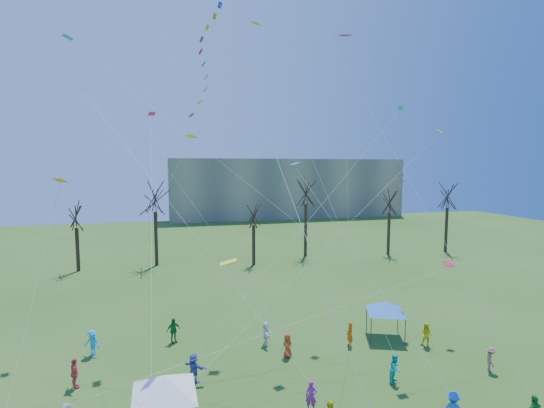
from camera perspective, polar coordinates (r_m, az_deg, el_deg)
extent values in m
cube|color=gray|center=(100.13, 2.21, 2.44)|extent=(60.00, 14.00, 15.00)
cylinder|color=black|center=(53.17, -27.24, -6.12)|extent=(0.44, 0.44, 5.46)
cylinder|color=black|center=(52.09, -17.06, -5.03)|extent=(0.44, 0.44, 7.14)
cylinder|color=black|center=(50.42, -2.78, -6.20)|extent=(0.44, 0.44, 5.30)
cylinder|color=black|center=(55.26, 5.07, -3.95)|extent=(0.44, 0.44, 7.64)
cylinder|color=black|center=(58.93, 17.16, -4.26)|extent=(0.44, 0.44, 6.25)
cylinder|color=black|center=(63.65, 24.76, -3.55)|extent=(0.44, 0.44, 6.82)
cylinder|color=white|center=(16.93, 1.86, 3.79)|extent=(0.02, 0.02, 22.59)
cylinder|color=#3F3F44|center=(22.53, -19.72, -26.44)|extent=(0.08, 0.08, 2.17)
cylinder|color=#3F3F44|center=(22.52, -12.08, -26.23)|extent=(0.08, 0.08, 2.17)
pyramid|color=white|center=(20.53, -15.96, -24.67)|extent=(4.14, 4.14, 0.93)
cylinder|color=#3F3F44|center=(30.14, 14.69, -17.95)|extent=(0.08, 0.08, 1.96)
cylinder|color=#3F3F44|center=(30.57, 19.42, -17.74)|extent=(0.08, 0.08, 1.96)
cylinder|color=#3F3F44|center=(32.36, 14.05, -16.25)|extent=(0.08, 0.08, 1.96)
cylinder|color=#3F3F44|center=(32.77, 18.44, -16.09)|extent=(0.08, 0.08, 1.96)
pyramid|color=blue|center=(30.93, 16.72, -14.59)|extent=(3.50, 3.50, 0.84)
imported|color=black|center=(22.38, -13.28, -27.00)|extent=(0.83, 1.03, 1.83)
imported|color=#982693|center=(22.57, 5.91, -26.83)|extent=(0.72, 0.63, 1.65)
imported|color=#0DBBBE|center=(25.88, 18.07, -22.45)|extent=(1.07, 1.02, 1.74)
imported|color=#9B6454|center=(29.40, 30.06, -19.58)|extent=(1.02, 1.16, 1.56)
imported|color=#E54C4F|center=(26.84, -27.60, -21.67)|extent=(0.88, 1.14, 1.81)
imported|color=#535AB4|center=(25.25, -11.70, -23.01)|extent=(1.57, 1.47, 1.76)
imported|color=#BF3817|center=(27.54, 2.34, -20.51)|extent=(0.91, 0.73, 1.62)
imported|color=#E3590B|center=(29.49, 11.63, -18.65)|extent=(0.43, 0.65, 1.76)
imported|color=yellow|center=(30.91, 22.25, -17.79)|extent=(1.06, 1.08, 1.75)
imported|color=#1DA3E9|center=(30.31, -25.47, -18.36)|extent=(1.33, 1.12, 1.79)
imported|color=#1A7A29|center=(30.31, -14.64, -17.93)|extent=(1.17, 0.89, 1.85)
imported|color=white|center=(29.18, -0.90, -18.86)|extent=(0.82, 1.64, 1.70)
cube|color=orange|center=(21.92, -29.31, 3.11)|extent=(0.64, 0.72, 0.22)
cylinder|color=white|center=(19.72, -32.68, -13.47)|extent=(0.01, 0.01, 12.66)
cube|color=#E8269C|center=(30.20, -17.66, 12.81)|extent=(0.62, 0.71, 0.22)
cylinder|color=white|center=(22.32, -17.69, -4.59)|extent=(0.01, 0.01, 21.97)
cube|color=#F7FF1A|center=(17.45, -6.59, -8.69)|extent=(0.78, 0.62, 0.22)
cylinder|color=white|center=(18.84, 1.37, -19.39)|extent=(0.01, 0.01, 8.45)
cube|color=#1987BE|center=(26.63, 3.52, 6.07)|extent=(0.78, 0.71, 0.20)
cylinder|color=white|center=(23.49, 13.23, -8.59)|extent=(0.01, 0.01, 16.24)
cube|color=#227CC5|center=(36.96, 8.77, 23.35)|extent=(0.79, 0.78, 0.30)
cylinder|color=white|center=(27.64, 19.12, 4.97)|extent=(0.01, 0.01, 29.46)
cube|color=#B91733|center=(22.77, 25.04, -8.18)|extent=(0.62, 0.71, 0.17)
cylinder|color=white|center=(20.37, -0.53, -18.81)|extent=(0.01, 0.01, 20.55)
cube|color=#7BC22D|center=(35.39, 23.87, 10.03)|extent=(0.64, 0.67, 0.35)
cylinder|color=white|center=(26.12, 10.53, -3.97)|extent=(0.01, 0.01, 27.35)
cube|color=#A02D97|center=(34.48, -26.64, 15.26)|extent=(0.61, 0.71, 0.19)
cylinder|color=white|center=(25.68, -14.48, -0.72)|extent=(0.01, 0.01, 26.89)
cube|color=#FFA90D|center=(35.36, -2.42, 25.52)|extent=(0.83, 0.75, 0.27)
cylinder|color=white|center=(27.61, 6.34, 6.00)|extent=(0.01, 0.01, 27.42)
cube|color=#F6299D|center=(26.71, 18.62, 3.43)|extent=(0.63, 0.51, 0.21)
cylinder|color=white|center=(27.30, 24.47, -8.14)|extent=(0.01, 0.01, 11.90)
cube|color=yellow|center=(22.82, -12.12, 9.92)|extent=(0.84, 0.85, 0.17)
cylinder|color=white|center=(23.65, -20.28, -6.78)|extent=(0.01, 0.01, 14.73)
cube|color=#1BAED1|center=(36.50, 18.82, 13.58)|extent=(0.69, 0.71, 0.31)
cylinder|color=white|center=(28.35, 6.82, -0.89)|extent=(0.01, 0.01, 26.28)
cylinder|color=white|center=(21.74, -12.76, 1.34)|extent=(0.01, 0.01, 24.03)
cube|color=#BA1739|center=(25.01, 10.92, 23.66)|extent=(0.68, 0.84, 0.23)
cylinder|color=white|center=(25.41, 11.32, 1.16)|extent=(0.01, 0.01, 19.29)
cube|color=#1B91CE|center=(32.29, -28.42, 21.22)|extent=(0.77, 0.73, 0.22)
cylinder|color=white|center=(26.92, -3.39, 2.84)|extent=(0.01, 0.01, 32.58)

